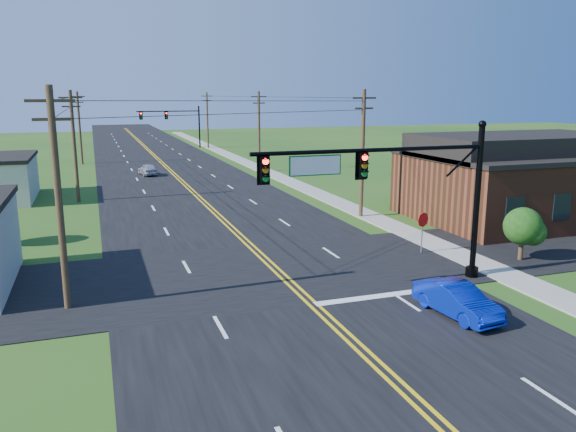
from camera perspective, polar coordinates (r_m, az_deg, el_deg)
name	(u,v)px	position (r m, az deg, el deg)	size (l,w,h in m)	color
ground	(393,387)	(17.97, 10.66, -16.68)	(260.00, 260.00, 0.00)	#1D4814
road_main	(171,173)	(64.63, -11.81, 4.32)	(16.00, 220.00, 0.04)	black
road_cross	(273,271)	(28.14, -1.53, -5.58)	(70.00, 10.00, 0.04)	black
sidewalk	(288,181)	(57.32, 0.00, 3.61)	(2.00, 160.00, 0.08)	gray
signal_mast_main	(394,185)	(25.16, 10.70, 3.16)	(11.30, 0.60, 7.48)	black
signal_mast_far	(172,120)	(94.47, -11.66, 9.51)	(10.98, 0.60, 7.48)	black
brick_building	(518,186)	(42.69, 22.31, 2.86)	(14.20, 11.20, 4.70)	#5D2D1A
utility_pole_left_a	(58,196)	(23.91, -22.30, 1.91)	(1.80, 0.28, 9.00)	#3E281C
utility_pole_left_b	(74,144)	(48.72, -20.90, 6.84)	(1.80, 0.28, 9.00)	#3E281C
utility_pole_left_c	(80,127)	(75.66, -20.41, 8.52)	(1.80, 0.28, 9.00)	#3E281C
utility_pole_right_a	(363,151)	(39.97, 7.58, 6.52)	(1.80, 0.28, 9.00)	#3E281C
utility_pole_right_b	(259,130)	(64.20, -2.96, 8.73)	(1.80, 0.28, 9.00)	#3E281C
utility_pole_right_c	(207,119)	(93.35, -8.19, 9.71)	(1.80, 0.28, 9.00)	#3E281C
tree_right_back	(408,171)	(46.68, 12.14, 4.54)	(3.00, 3.00, 4.10)	#3E281C
shrub_corner	(523,226)	(31.95, 22.75, -0.98)	(2.00, 2.00, 2.86)	#3E281C
blue_car	(457,301)	(23.38, 16.79, -8.25)	(1.38, 3.97, 1.31)	#071EA6
distant_car	(148,170)	(63.10, -14.07, 4.59)	(1.50, 3.72, 1.27)	#BBBABF
stop_sign	(423,224)	(31.63, 13.53, -0.79)	(0.81, 0.28, 2.34)	slate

